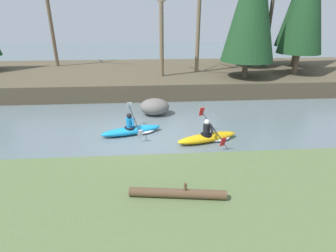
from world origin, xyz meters
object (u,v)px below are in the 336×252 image
at_px(kayaker_lead, 210,137).
at_px(boulder_midstream, 155,107).
at_px(driftwood_log, 178,193).
at_px(kayaker_middle, 134,130).

relative_size(kayaker_lead, boulder_midstream, 1.77).
bearing_deg(kayaker_lead, driftwood_log, -129.19).
height_order(kayaker_middle, driftwood_log, kayaker_middle).
height_order(kayaker_middle, boulder_midstream, kayaker_middle).
xyz_separation_m(kayaker_middle, driftwood_log, (1.42, -5.32, 0.46)).
xyz_separation_m(kayaker_lead, driftwood_log, (-1.84, -4.34, 0.46)).
bearing_deg(kayaker_middle, boulder_midstream, 51.01).
distance_m(boulder_midstream, driftwood_log, 7.77).
bearing_deg(driftwood_log, kayaker_middle, 112.53).
height_order(kayaker_lead, kayaker_middle, same).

